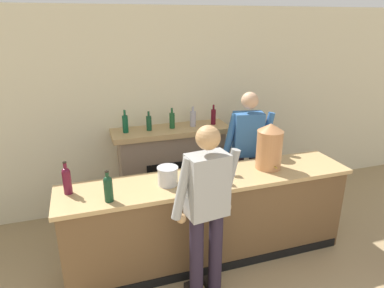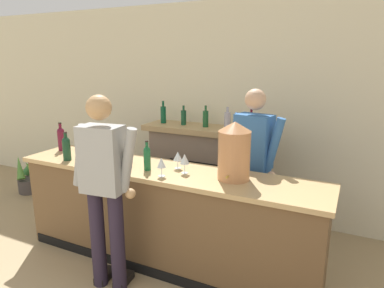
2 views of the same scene
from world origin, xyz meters
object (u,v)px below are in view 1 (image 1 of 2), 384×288
at_px(person_customer, 207,210).
at_px(ice_bucket_steel, 168,176).
at_px(wine_bottle_merlot_tall, 108,187).
at_px(wine_glass_near_bucket, 218,163).
at_px(copper_dispenser, 269,146).
at_px(wine_bottle_chardonnay_pale, 202,171).
at_px(wine_bottle_burgundy_dark, 67,179).
at_px(fireplace_stone, 172,168).
at_px(wine_glass_front_left, 226,172).
at_px(wine_glass_back_row, 233,163).
at_px(person_bartender, 247,153).

distance_m(person_customer, ice_bucket_steel, 0.60).
relative_size(wine_bottle_merlot_tall, wine_glass_near_bucket, 1.78).
relative_size(copper_dispenser, wine_bottle_merlot_tall, 1.71).
xyz_separation_m(copper_dispenser, wine_bottle_chardonnay_pale, (-0.83, -0.12, -0.13)).
xyz_separation_m(ice_bucket_steel, wine_glass_near_bucket, (0.59, 0.10, 0.03)).
bearing_deg(ice_bucket_steel, wine_bottle_burgundy_dark, 173.31).
distance_m(ice_bucket_steel, wine_glass_near_bucket, 0.60).
height_order(fireplace_stone, wine_glass_near_bucket, fireplace_stone).
distance_m(person_customer, wine_glass_near_bucket, 0.76).
xyz_separation_m(wine_bottle_chardonnay_pale, wine_glass_front_left, (0.22, -0.10, -0.00)).
bearing_deg(wine_bottle_burgundy_dark, wine_glass_near_bucket, -0.50).
height_order(wine_bottle_merlot_tall, wine_glass_front_left, wine_bottle_merlot_tall).
height_order(person_customer, wine_glass_back_row, person_customer).
relative_size(wine_bottle_merlot_tall, wine_glass_front_left, 1.71).
height_order(fireplace_stone, wine_bottle_chardonnay_pale, fireplace_stone).
xyz_separation_m(fireplace_stone, wine_glass_near_bucket, (0.22, -1.15, 0.51)).
relative_size(ice_bucket_steel, wine_bottle_burgundy_dark, 0.65).
xyz_separation_m(fireplace_stone, person_bartender, (0.82, -0.65, 0.36)).
relative_size(fireplace_stone, person_customer, 0.90).
height_order(fireplace_stone, wine_bottle_burgundy_dark, fireplace_stone).
relative_size(copper_dispenser, wine_glass_back_row, 2.76).
distance_m(wine_glass_back_row, wine_glass_near_bucket, 0.16).
distance_m(wine_bottle_burgundy_dark, wine_bottle_chardonnay_pale, 1.31).
height_order(copper_dispenser, wine_bottle_merlot_tall, copper_dispenser).
xyz_separation_m(wine_glass_near_bucket, wine_glass_front_left, (-0.02, -0.27, 0.00)).
height_order(fireplace_stone, person_bartender, person_bartender).
xyz_separation_m(person_customer, wine_bottle_chardonnay_pale, (0.13, 0.47, 0.15)).
bearing_deg(wine_bottle_chardonnay_pale, ice_bucket_steel, 168.85).
distance_m(person_customer, wine_bottle_merlot_tall, 0.91).
relative_size(wine_bottle_burgundy_dark, wine_bottle_chardonnay_pale, 1.13).
xyz_separation_m(wine_bottle_chardonnay_pale, wine_glass_back_row, (0.37, 0.07, 0.01)).
bearing_deg(person_customer, fireplace_stone, 85.24).
height_order(person_bartender, wine_bottle_burgundy_dark, person_bartender).
bearing_deg(copper_dispenser, wine_bottle_merlot_tall, -173.11).
bearing_deg(person_bartender, wine_glass_front_left, -129.16).
xyz_separation_m(person_bartender, ice_bucket_steel, (-1.19, -0.60, 0.12)).
bearing_deg(copper_dispenser, wine_glass_back_row, -173.39).
xyz_separation_m(person_customer, person_bartender, (0.97, 1.14, -0.00)).
xyz_separation_m(fireplace_stone, wine_bottle_chardonnay_pale, (-0.02, -1.32, 0.52)).
distance_m(wine_bottle_chardonnay_pale, wine_glass_front_left, 0.24).
xyz_separation_m(wine_bottle_merlot_tall, wine_glass_back_row, (1.31, 0.16, -0.00)).
bearing_deg(copper_dispenser, wine_bottle_burgundy_dark, 178.45).
distance_m(wine_bottle_merlot_tall, wine_glass_back_row, 1.32).
distance_m(person_bartender, ice_bucket_steel, 1.34).
distance_m(person_customer, wine_bottle_burgundy_dark, 1.35).
distance_m(fireplace_stone, wine_glass_near_bucket, 1.28).
bearing_deg(ice_bucket_steel, fireplace_stone, 73.73).
height_order(wine_bottle_burgundy_dark, wine_bottle_chardonnay_pale, wine_bottle_burgundy_dark).
height_order(wine_bottle_merlot_tall, wine_glass_near_bucket, wine_bottle_merlot_tall).
bearing_deg(wine_bottle_chardonnay_pale, person_customer, -105.34).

